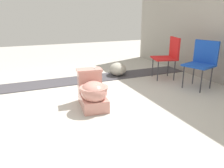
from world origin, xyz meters
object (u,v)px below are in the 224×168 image
at_px(toilet, 93,92).
at_px(folding_chair_middle, 202,59).
at_px(boulder_near, 118,69).
at_px(folding_chair_left, 169,54).

xyz_separation_m(toilet, folding_chair_middle, (-0.07, 2.05, 0.29)).
height_order(folding_chair_middle, boulder_near, folding_chair_middle).
bearing_deg(folding_chair_left, toilet, 38.42).
height_order(toilet, boulder_near, toilet).
distance_m(folding_chair_left, boulder_near, 1.11).
relative_size(toilet, folding_chair_left, 0.80).
xyz_separation_m(toilet, boulder_near, (-1.38, 1.03, -0.08)).
xyz_separation_m(folding_chair_left, boulder_near, (-0.61, -0.85, -0.37)).
relative_size(folding_chair_left, boulder_near, 1.95).
height_order(folding_chair_left, boulder_near, folding_chair_left).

